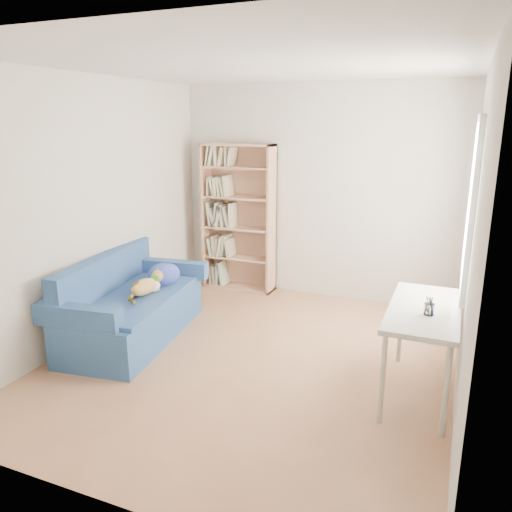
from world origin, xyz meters
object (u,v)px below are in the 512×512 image
(bookshelf, at_px, (239,224))
(pen_cup, at_px, (429,308))
(sofa, at_px, (132,307))
(desk, at_px, (424,317))

(bookshelf, bearing_deg, pen_cup, -39.02)
(sofa, height_order, bookshelf, bookshelf)
(sofa, bearing_deg, pen_cup, -11.42)
(sofa, height_order, desk, sofa)
(sofa, bearing_deg, bookshelf, 70.80)
(bookshelf, distance_m, desk, 3.09)
(bookshelf, bearing_deg, desk, -37.42)
(sofa, distance_m, pen_cup, 2.91)
(bookshelf, relative_size, pen_cup, 12.88)
(desk, bearing_deg, sofa, 179.13)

